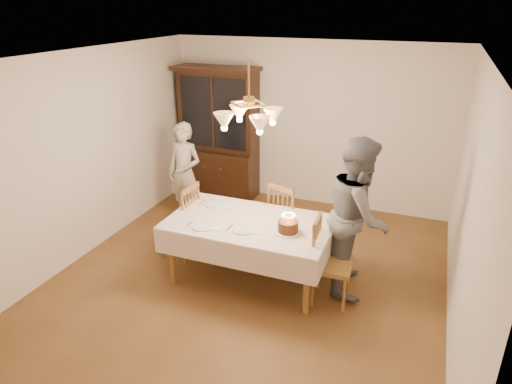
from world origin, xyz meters
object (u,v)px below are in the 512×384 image
at_px(chair_far_side, 288,222).
at_px(dining_table, 250,227).
at_px(elderly_woman, 185,173).
at_px(birthday_cake, 288,227).
at_px(china_hutch, 219,135).

bearing_deg(chair_far_side, dining_table, -107.41).
relative_size(elderly_woman, birthday_cake, 5.06).
distance_m(elderly_woman, birthday_cake, 2.34).
distance_m(dining_table, china_hutch, 2.72).
distance_m(chair_far_side, elderly_woman, 1.80).
xyz_separation_m(chair_far_side, birthday_cake, (0.26, -0.85, 0.38)).
distance_m(dining_table, birthday_cake, 0.52).
xyz_separation_m(china_hutch, chair_far_side, (1.72, -1.50, -0.60)).
relative_size(dining_table, chair_far_side, 1.90).
xyz_separation_m(dining_table, chair_far_side, (0.24, 0.75, -0.24)).
bearing_deg(chair_far_side, elderly_woman, 168.08).
height_order(dining_table, china_hutch, china_hutch).
height_order(dining_table, birthday_cake, birthday_cake).
bearing_deg(birthday_cake, chair_far_side, 106.99).
bearing_deg(china_hutch, elderly_woman, -90.86).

